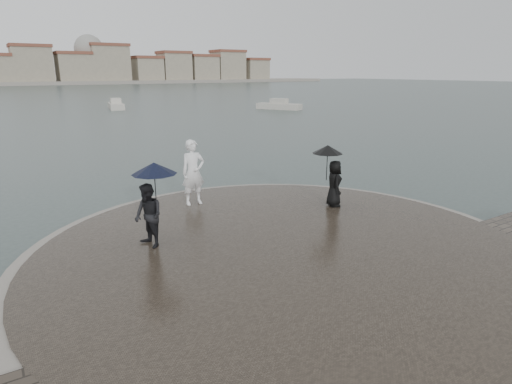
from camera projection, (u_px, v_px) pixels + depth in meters
ground at (401, 332)px, 7.61m from camera, size 400.00×400.00×0.00m
kerb_ring at (285, 255)px, 10.41m from camera, size 12.50×12.50×0.32m
quay_tip at (285, 254)px, 10.40m from camera, size 11.90×11.90×0.36m
statue at (193, 172)px, 13.49m from camera, size 0.78×0.54×2.07m
visitor_left at (150, 201)px, 10.20m from camera, size 1.16×1.09×2.04m
visitor_right at (332, 173)px, 13.27m from camera, size 1.09×0.99×1.95m
boats at (112, 114)px, 42.59m from camera, size 47.65×23.80×1.50m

